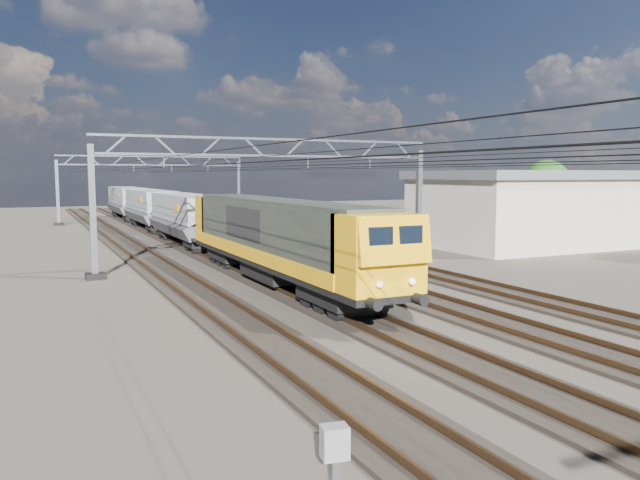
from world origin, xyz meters
name	(u,v)px	position (x,y,z in m)	size (l,w,h in m)	color
ground	(304,278)	(0.00, 0.00, 0.00)	(160.00, 160.00, 0.00)	black
track_outer_west	(185,285)	(-6.00, 0.00, 0.07)	(2.60, 140.00, 0.30)	black
track_loco	(267,279)	(-2.00, 0.00, 0.07)	(2.60, 140.00, 0.30)	black
track_inner_east	(340,274)	(2.00, 0.00, 0.07)	(2.60, 140.00, 0.30)	black
track_outer_east	(406,269)	(6.00, 0.00, 0.07)	(2.60, 140.00, 0.30)	black
catenary_gantry_mid	(275,197)	(0.00, 4.00, 3.91)	(19.90, 0.90, 7.11)	gray
catenary_gantry_far	(153,186)	(0.00, 40.00, 3.91)	(19.90, 0.90, 7.11)	gray
overhead_wires	(251,164)	(0.00, 8.00, 5.75)	(12.03, 140.00, 0.53)	black
locomotive	(277,236)	(-2.00, -1.48, 2.33)	(2.76, 21.10, 3.62)	black
hopper_wagon_lead	(187,215)	(-2.00, 16.21, 2.23)	(3.38, 13.00, 3.25)	black
hopper_wagon_mid	(151,206)	(-2.00, 30.41, 2.23)	(3.38, 13.00, 3.25)	black
hopper_wagon_third	(128,200)	(-2.00, 44.61, 2.23)	(3.38, 13.00, 3.25)	black
trackside_cabinet	(335,444)	(-8.25, -19.83, 0.95)	(0.46, 0.38, 1.25)	gray
industrial_shed	(546,208)	(22.00, 6.00, 2.73)	(18.60, 10.60, 5.40)	beige
tree_far	(551,186)	(30.32, 13.79, 4.09)	(4.88, 4.48, 6.43)	#3A2C1A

